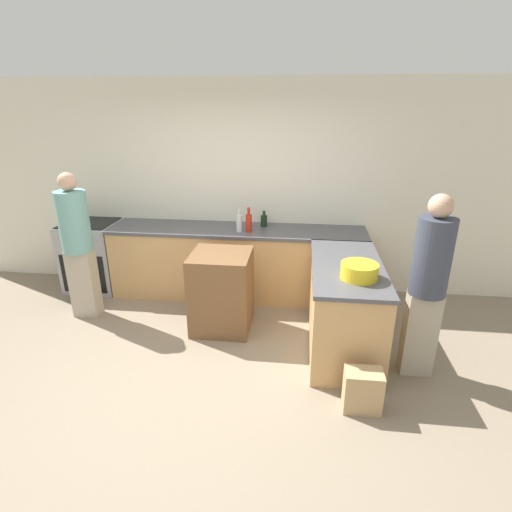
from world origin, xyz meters
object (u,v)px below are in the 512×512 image
object	(u,v)px
hot_sauce_bottle	(249,222)
person_at_peninsula	(428,282)
mixing_bowl	(359,271)
paper_bag	(363,390)
range_oven	(94,255)
island_table	(222,291)
vinegar_bottle_clear	(239,223)
person_by_range	(77,242)
wine_bottle_dark	(264,220)

from	to	relation	value
hot_sauce_bottle	person_at_peninsula	bearing A→B (deg)	-37.02
mixing_bowl	person_at_peninsula	xyz separation A→B (m)	(0.59, -0.05, -0.05)
person_at_peninsula	paper_bag	xyz separation A→B (m)	(-0.56, -0.57, -0.75)
mixing_bowl	person_at_peninsula	size ratio (longest dim) A/B	0.20
range_oven	mixing_bowl	xyz separation A→B (m)	(3.32, -1.39, 0.52)
island_table	paper_bag	world-z (taller)	island_table
range_oven	mixing_bowl	size ratio (longest dim) A/B	2.77
vinegar_bottle_clear	person_by_range	xyz separation A→B (m)	(-1.75, -0.64, -0.10)
range_oven	island_table	bearing A→B (deg)	-23.55
range_oven	hot_sauce_bottle	world-z (taller)	hot_sauce_bottle
vinegar_bottle_clear	paper_bag	size ratio (longest dim) A/B	0.80
hot_sauce_bottle	vinegar_bottle_clear	world-z (taller)	hot_sauce_bottle
hot_sauce_bottle	mixing_bowl	bearing A→B (deg)	-47.44
hot_sauce_bottle	person_at_peninsula	world-z (taller)	person_at_peninsula
paper_bag	vinegar_bottle_clear	bearing A→B (deg)	124.94
wine_bottle_dark	hot_sauce_bottle	bearing A→B (deg)	-123.48
hot_sauce_bottle	paper_bag	size ratio (longest dim) A/B	0.83
hot_sauce_bottle	paper_bag	xyz separation A→B (m)	(1.20, -1.90, -0.85)
range_oven	person_at_peninsula	distance (m)	4.19
hot_sauce_bottle	person_by_range	size ratio (longest dim) A/B	0.18
island_table	wine_bottle_dark	distance (m)	1.18
island_table	person_at_peninsula	world-z (taller)	person_at_peninsula
person_by_range	island_table	bearing A→B (deg)	-2.71
mixing_bowl	vinegar_bottle_clear	world-z (taller)	vinegar_bottle_clear
range_oven	vinegar_bottle_clear	distance (m)	2.11
person_at_peninsula	person_by_range	bearing A→B (deg)	169.51
person_by_range	paper_bag	world-z (taller)	person_by_range
mixing_bowl	person_by_range	size ratio (longest dim) A/B	0.20
mixing_bowl	wine_bottle_dark	bearing A→B (deg)	123.61
hot_sauce_bottle	person_at_peninsula	distance (m)	2.21
mixing_bowl	person_at_peninsula	bearing A→B (deg)	-4.79
range_oven	island_table	xyz separation A→B (m)	(1.94, -0.84, -0.02)
island_table	person_by_range	xyz separation A→B (m)	(-1.66, 0.08, 0.49)
hot_sauce_bottle	person_by_range	distance (m)	1.98
range_oven	person_by_range	bearing A→B (deg)	-70.33
hot_sauce_bottle	vinegar_bottle_clear	size ratio (longest dim) A/B	1.04
person_at_peninsula	vinegar_bottle_clear	bearing A→B (deg)	145.13
mixing_bowl	paper_bag	world-z (taller)	mixing_bowl
island_table	hot_sauce_bottle	world-z (taller)	hot_sauce_bottle
mixing_bowl	hot_sauce_bottle	bearing A→B (deg)	132.56
wine_bottle_dark	person_at_peninsula	world-z (taller)	person_at_peninsula
island_table	mixing_bowl	distance (m)	1.58
range_oven	person_at_peninsula	xyz separation A→B (m)	(3.90, -1.44, 0.47)
hot_sauce_bottle	wine_bottle_dark	xyz separation A→B (m)	(0.16, 0.24, -0.04)
range_oven	paper_bag	xyz separation A→B (m)	(3.34, -2.01, -0.28)
vinegar_bottle_clear	person_by_range	size ratio (longest dim) A/B	0.17
person_by_range	paper_bag	distance (m)	3.39
person_at_peninsula	hot_sauce_bottle	bearing A→B (deg)	142.98
person_by_range	person_at_peninsula	distance (m)	3.69
vinegar_bottle_clear	wine_bottle_dark	bearing A→B (deg)	43.59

